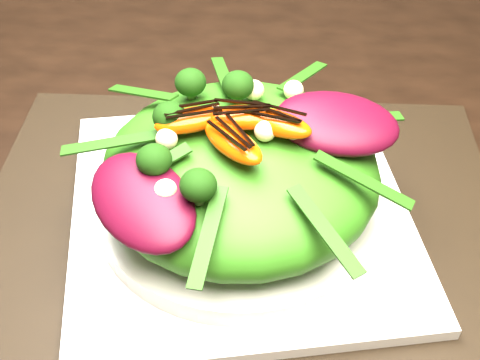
# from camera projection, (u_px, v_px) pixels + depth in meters

# --- Properties ---
(dining_table) EXTENTS (1.60, 0.90, 0.75)m
(dining_table) POSITION_uv_depth(u_px,v_px,m) (284.00, 203.00, 0.61)
(dining_table) COLOR black
(dining_table) RESTS_ON floor
(placemat) EXTENTS (0.49, 0.38, 0.00)m
(placemat) POSITION_uv_depth(u_px,v_px,m) (240.00, 218.00, 0.57)
(placemat) COLOR black
(placemat) RESTS_ON dining_table
(plate_base) EXTENTS (0.35, 0.35, 0.01)m
(plate_base) POSITION_uv_depth(u_px,v_px,m) (240.00, 212.00, 0.56)
(plate_base) COLOR silver
(plate_base) RESTS_ON placemat
(salad_bowl) EXTENTS (0.27, 0.27, 0.02)m
(salad_bowl) POSITION_uv_depth(u_px,v_px,m) (240.00, 200.00, 0.55)
(salad_bowl) COLOR silver
(salad_bowl) RESTS_ON plate_base
(lettuce_mound) EXTENTS (0.28, 0.28, 0.08)m
(lettuce_mound) POSITION_uv_depth(u_px,v_px,m) (240.00, 169.00, 0.53)
(lettuce_mound) COLOR #306D14
(lettuce_mound) RESTS_ON salad_bowl
(radicchio_leaf) EXTENTS (0.11, 0.07, 0.02)m
(radicchio_leaf) POSITION_uv_depth(u_px,v_px,m) (337.00, 123.00, 0.51)
(radicchio_leaf) COLOR #3D0616
(radicchio_leaf) RESTS_ON lettuce_mound
(orange_segment) EXTENTS (0.07, 0.04, 0.02)m
(orange_segment) POSITION_uv_depth(u_px,v_px,m) (220.00, 102.00, 0.52)
(orange_segment) COLOR #E93B03
(orange_segment) RESTS_ON lettuce_mound
(broccoli_floret) EXTENTS (0.04, 0.04, 0.04)m
(broccoli_floret) POSITION_uv_depth(u_px,v_px,m) (180.00, 84.00, 0.53)
(broccoli_floret) COLOR black
(broccoli_floret) RESTS_ON lettuce_mound
(macadamia_nut) EXTENTS (0.02, 0.02, 0.02)m
(macadamia_nut) POSITION_uv_depth(u_px,v_px,m) (291.00, 182.00, 0.46)
(macadamia_nut) COLOR beige
(macadamia_nut) RESTS_ON lettuce_mound
(balsamic_drizzle) EXTENTS (0.05, 0.01, 0.00)m
(balsamic_drizzle) POSITION_uv_depth(u_px,v_px,m) (220.00, 93.00, 0.51)
(balsamic_drizzle) COLOR black
(balsamic_drizzle) RESTS_ON orange_segment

